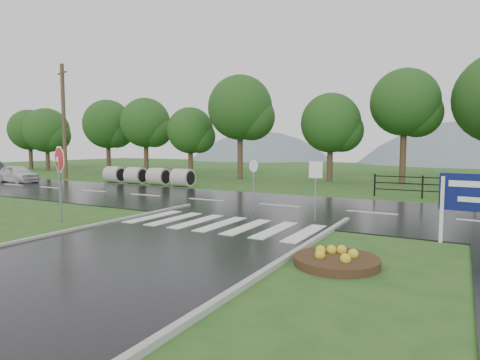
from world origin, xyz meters
The scene contains 13 objects.
ground centered at (0.00, 0.00, 0.00)m, with size 120.00×120.00×0.00m, color #264F1A.
main_road centered at (0.00, 10.00, 0.00)m, with size 90.00×8.00×0.04m, color black.
crosswalk centered at (0.00, 5.00, 0.06)m, with size 6.50×2.80×0.02m.
fence_west centered at (7.75, 16.00, 0.72)m, with size 9.58×0.08×1.20m.
hills centered at (3.49, 65.00, -15.54)m, with size 102.00×48.00×48.00m.
treeline centered at (1.00, 24.00, 0.00)m, with size 83.20×5.20×10.00m.
culvert_pipes centered at (-12.36, 15.00, 0.60)m, with size 7.60×1.20×1.20m.
stop_sign centered at (-5.28, 2.73, 2.00)m, with size 1.23×0.42×2.89m.
flower_bed centered at (4.70, 2.39, 0.14)m, with size 1.93×1.93×0.39m.
reg_sign_small centered at (2.58, 7.21, 1.54)m, with size 0.48×0.08×2.17m.
reg_sign_round centered at (-0.31, 8.01, 1.37)m, with size 0.48×0.19×2.15m.
car_white centered at (-21.74, 11.37, 0.00)m, with size 3.88×1.56×1.32m, color silver.
utility_pole_west centered at (-21.69, 15.50, 4.77)m, with size 1.63×0.56×9.38m.
Camera 1 is at (7.12, -6.49, 2.72)m, focal length 30.00 mm.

